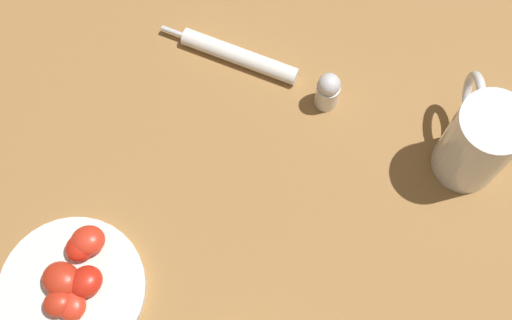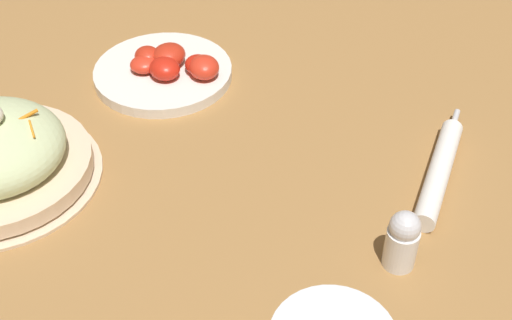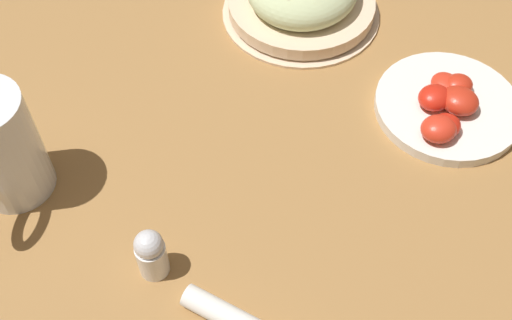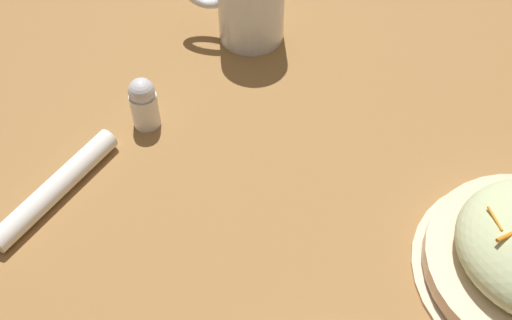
# 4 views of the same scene
# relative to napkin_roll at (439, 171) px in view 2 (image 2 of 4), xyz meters

# --- Properties ---
(ground_plane) EXTENTS (1.43, 1.43, 0.00)m
(ground_plane) POSITION_rel_napkin_roll_xyz_m (0.22, 0.16, -0.01)
(ground_plane) COLOR #9E703D
(napkin_roll) EXTENTS (0.04, 0.21, 0.03)m
(napkin_roll) POSITION_rel_napkin_roll_xyz_m (0.00, 0.00, 0.00)
(napkin_roll) COLOR white
(napkin_roll) RESTS_ON ground_plane
(tomato_plate) EXTENTS (0.19, 0.19, 0.04)m
(tomato_plate) POSITION_rel_napkin_roll_xyz_m (0.38, -0.10, 0.00)
(tomato_plate) COLOR white
(tomato_plate) RESTS_ON ground_plane
(salt_shaker) EXTENTS (0.03, 0.03, 0.07)m
(salt_shaker) POSITION_rel_napkin_roll_xyz_m (0.03, 0.14, 0.02)
(salt_shaker) COLOR white
(salt_shaker) RESTS_ON ground_plane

